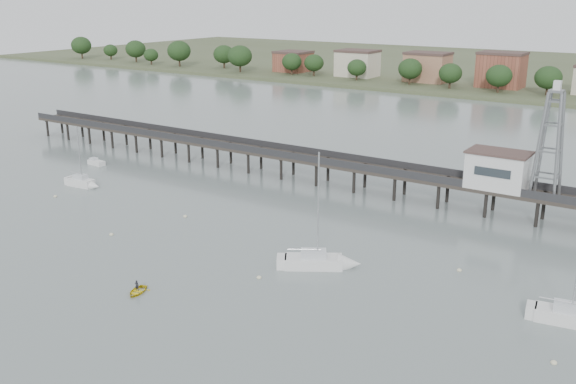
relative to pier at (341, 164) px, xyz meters
name	(u,v)px	position (x,y,z in m)	size (l,w,h in m)	color
ground_plane	(11,347)	(0.00, -60.00, -3.79)	(500.00, 500.00, 0.00)	slate
pier	(341,164)	(0.00, 0.00, 0.00)	(150.00, 5.00, 5.50)	#2D2823
pier_building	(498,169)	(25.00, 0.00, 2.87)	(8.40, 5.40, 5.30)	silver
lattice_tower	(550,144)	(31.50, 0.00, 7.31)	(3.20, 3.20, 15.50)	slate
sailboat_b	(85,183)	(-34.56, -23.41, -3.14)	(6.33, 2.44, 10.42)	white
sailboat_c	(326,262)	(14.53, -29.25, -3.16)	(8.81, 6.83, 14.46)	white
white_tender	(96,163)	(-44.33, -12.80, -3.37)	(3.64, 1.74, 1.37)	white
yellow_dinghy	(137,293)	(1.31, -46.02, -3.79)	(2.06, 0.60, 2.88)	yellow
dinghy_occupant	(137,293)	(1.31, -46.02, -3.79)	(0.44, 1.20, 0.29)	black
mooring_buoys	(241,250)	(3.21, -30.67, -3.71)	(75.57, 14.81, 0.39)	beige
far_shore	(569,73)	(0.36, 179.58, -2.85)	(500.00, 170.00, 10.40)	#475133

